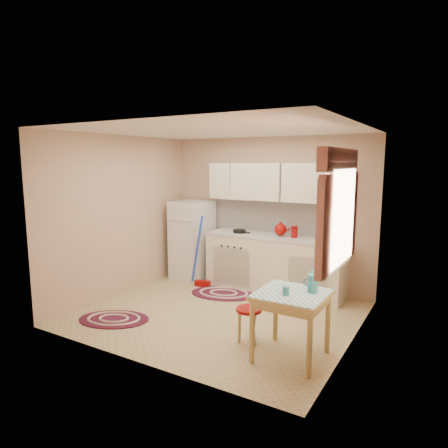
{
  "coord_description": "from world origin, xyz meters",
  "views": [
    {
      "loc": [
        2.76,
        -4.53,
        2.1
      ],
      "look_at": [
        -0.07,
        0.25,
        1.23
      ],
      "focal_mm": 32.0,
      "sensor_mm": 36.0,
      "label": 1
    }
  ],
  "objects": [
    {
      "name": "red_kettle",
      "position": [
        0.36,
        1.3,
        1.03
      ],
      "size": [
        0.23,
        0.21,
        0.22
      ],
      "primitive_type": null,
      "rotation": [
        0.0,
        0.0,
        -0.05
      ],
      "color": "#860704",
      "rests_on": "countertop"
    },
    {
      "name": "coffee_pot",
      "position": [
        1.5,
        -0.57,
        0.85
      ],
      "size": [
        0.14,
        0.12,
        0.27
      ],
      "primitive_type": null,
      "rotation": [
        0.0,
        0.0,
        0.04
      ],
      "color": "#29727E",
      "rests_on": "table"
    },
    {
      "name": "rug_center",
      "position": [
        -0.37,
        0.75,
        0.01
      ],
      "size": [
        1.21,
        0.97,
        0.02
      ],
      "primitive_type": null,
      "rotation": [
        0.0,
        0.0,
        0.28
      ],
      "color": "maroon",
      "rests_on": "ground"
    },
    {
      "name": "stool",
      "position": [
        0.77,
        -0.59,
        0.21
      ],
      "size": [
        0.33,
        0.33,
        0.42
      ],
      "primitive_type": "cylinder",
      "rotation": [
        0.0,
        0.0,
        -0.11
      ],
      "color": "#860704",
      "rests_on": "ground"
    },
    {
      "name": "table",
      "position": [
        1.32,
        -0.69,
        0.36
      ],
      "size": [
        0.72,
        0.72,
        0.72
      ],
      "primitive_type": "cube",
      "color": "tan",
      "rests_on": "ground"
    },
    {
      "name": "mug",
      "position": [
        1.29,
        -0.79,
        0.77
      ],
      "size": [
        0.09,
        0.09,
        0.1
      ],
      "primitive_type": "cylinder",
      "rotation": [
        0.0,
        0.0,
        -0.42
      ],
      "color": "#29727E",
      "rests_on": "table"
    },
    {
      "name": "fridge",
      "position": [
        -1.32,
        1.25,
        0.7
      ],
      "size": [
        0.65,
        0.6,
        1.4
      ],
      "primitive_type": "cube",
      "color": "white",
      "rests_on": "ground"
    },
    {
      "name": "broom",
      "position": [
        -0.88,
        0.9,
        0.6
      ],
      "size": [
        0.29,
        0.16,
        1.2
      ],
      "primitive_type": null,
      "rotation": [
        0.0,
        0.0,
        0.15
      ],
      "color": "blue",
      "rests_on": "ground"
    },
    {
      "name": "frying_pan",
      "position": [
        -0.36,
        1.25,
        0.94
      ],
      "size": [
        0.27,
        0.27,
        0.05
      ],
      "primitive_type": "cylinder",
      "rotation": [
        0.0,
        0.0,
        -0.31
      ],
      "color": "black",
      "rests_on": "countertop"
    },
    {
      "name": "countertop",
      "position": [
        0.26,
        1.3,
        0.9
      ],
      "size": [
        2.27,
        0.62,
        0.04
      ],
      "primitive_type": "cube",
      "color": "beige",
      "rests_on": "base_cabinets"
    },
    {
      "name": "red_canister",
      "position": [
        0.59,
        1.3,
        1.0
      ],
      "size": [
        0.12,
        0.12,
        0.16
      ],
      "primitive_type": "cylinder",
      "rotation": [
        0.0,
        0.0,
        -0.3
      ],
      "color": "#860704",
      "rests_on": "countertop"
    },
    {
      "name": "rug_left",
      "position": [
        -1.1,
        -0.91,
        0.01
      ],
      "size": [
        1.12,
        0.95,
        0.02
      ],
      "primitive_type": null,
      "rotation": [
        0.0,
        0.0,
        0.39
      ],
      "color": "maroon",
      "rests_on": "ground"
    },
    {
      "name": "room_shell",
      "position": [
        0.16,
        0.24,
        1.6
      ],
      "size": [
        3.64,
        3.6,
        2.52
      ],
      "color": "tan",
      "rests_on": "ground"
    },
    {
      "name": "base_cabinets",
      "position": [
        0.26,
        1.3,
        0.44
      ],
      "size": [
        2.25,
        0.6,
        0.88
      ],
      "primitive_type": "cube",
      "color": "#EEEACF",
      "rests_on": "ground"
    }
  ]
}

